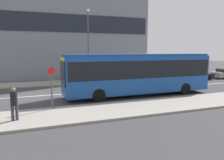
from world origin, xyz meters
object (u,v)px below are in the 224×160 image
(pedestrian_near_stop, at_px, (14,102))
(bus_stop_sign, at_px, (52,84))
(city_bus, at_px, (138,72))
(parked_car_0, at_px, (157,76))
(parked_car_1, at_px, (196,75))
(street_lamp, at_px, (88,39))

(pedestrian_near_stop, relative_size, bus_stop_sign, 0.65)
(city_bus, bearing_deg, pedestrian_near_stop, -161.43)
(city_bus, distance_m, parked_car_0, 8.30)
(parked_car_1, xyz_separation_m, pedestrian_near_stop, (-20.04, -9.79, 0.44))
(street_lamp, bearing_deg, city_bus, -74.53)
(city_bus, distance_m, pedestrian_near_stop, 9.93)
(city_bus, height_order, pedestrian_near_stop, city_bus)
(bus_stop_sign, xyz_separation_m, street_lamp, (4.90, 10.22, 3.22))
(parked_car_1, bearing_deg, bus_stop_sign, -155.56)
(city_bus, xyz_separation_m, bus_stop_sign, (-7.05, -2.45, -0.28))
(parked_car_0, xyz_separation_m, bus_stop_sign, (-12.62, -8.47, 0.98))
(parked_car_1, height_order, street_lamp, street_lamp)
(parked_car_1, height_order, pedestrian_near_stop, pedestrian_near_stop)
(city_bus, distance_m, bus_stop_sign, 7.47)
(bus_stop_sign, bearing_deg, parked_car_1, 24.44)
(parked_car_1, distance_m, bus_stop_sign, 19.85)
(city_bus, xyz_separation_m, street_lamp, (-2.15, 7.77, 2.94))
(city_bus, xyz_separation_m, pedestrian_near_stop, (-9.04, -4.03, -0.85))
(bus_stop_sign, bearing_deg, city_bus, 19.16)
(city_bus, distance_m, parked_car_1, 12.48)
(parked_car_0, xyz_separation_m, pedestrian_near_stop, (-14.61, -10.06, 0.42))
(city_bus, relative_size, bus_stop_sign, 4.67)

